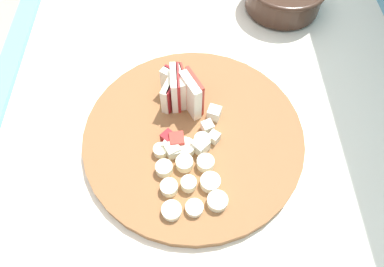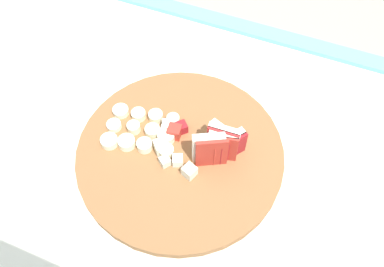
{
  "view_description": "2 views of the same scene",
  "coord_description": "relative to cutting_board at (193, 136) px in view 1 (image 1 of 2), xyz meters",
  "views": [
    {
      "loc": [
        0.34,
        -0.03,
        1.38
      ],
      "look_at": [
        0.07,
        -0.02,
        0.94
      ],
      "focal_mm": 32.36,
      "sensor_mm": 36.0,
      "label": 1
    },
    {
      "loc": [
        -0.09,
        0.28,
        1.49
      ],
      "look_at": [
        0.05,
        -0.05,
        0.93
      ],
      "focal_mm": 37.42,
      "sensor_mm": 36.0,
      "label": 2
    }
  ],
  "objects": [
    {
      "name": "apple_wedge_fan",
      "position": [
        -0.06,
        -0.02,
        0.04
      ],
      "size": [
        0.08,
        0.07,
        0.07
      ],
      "color": "maroon",
      "rests_on": "cutting_board"
    },
    {
      "name": "ground",
      "position": [
        -0.06,
        0.02,
        -0.91
      ],
      "size": [
        10.0,
        10.0,
        0.0
      ],
      "primitive_type": "plane",
      "color": "gray"
    },
    {
      "name": "banana_slice_rows",
      "position": [
        0.07,
        -0.01,
        0.02
      ],
      "size": [
        0.13,
        0.11,
        0.02
      ],
      "color": "beige",
      "rests_on": "cutting_board"
    },
    {
      "name": "cutting_board",
      "position": [
        0.0,
        0.0,
        0.0
      ],
      "size": [
        0.34,
        0.34,
        0.02
      ],
      "primitive_type": "cylinder",
      "color": "brown",
      "rests_on": "tiled_countertop"
    },
    {
      "name": "tiled_countertop",
      "position": [
        -0.06,
        0.02,
        -0.46
      ],
      "size": [
        1.4,
        0.75,
        0.91
      ],
      "color": "silver",
      "rests_on": "ground"
    },
    {
      "name": "apple_dice_pile",
      "position": [
        0.02,
        -0.01,
        0.02
      ],
      "size": [
        0.09,
        0.1,
        0.02
      ],
      "color": "beige",
      "rests_on": "cutting_board"
    }
  ]
}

